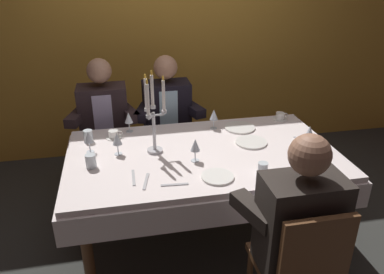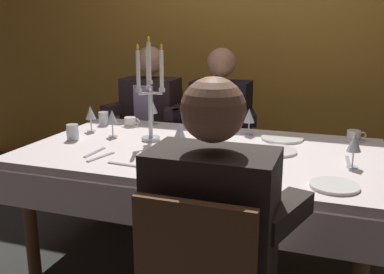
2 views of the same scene
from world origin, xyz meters
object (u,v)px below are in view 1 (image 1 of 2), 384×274
object	(u,v)px
wine_glass_3	(89,138)
seated_diner_0	(104,115)
dinner_plate_2	(251,142)
coffee_cup_1	(114,135)
wine_glass_2	(195,146)
dining_table	(203,166)
wine_glass_5	(214,115)
seated_diner_2	(300,223)
candelabra	(153,117)
dinner_plate_3	(218,177)
water_tumbler_2	(88,136)
dinner_plate_1	(319,167)
coffee_cup_0	(280,117)
water_tumbler_0	(263,169)
wine_glass_0	(309,132)
water_tumbler_1	(91,161)
wine_glass_4	(129,118)
seated_diner_1	(167,110)
wine_glass_1	(117,140)
dinner_plate_0	(240,128)

from	to	relation	value
wine_glass_3	seated_diner_0	distance (m)	0.75
dinner_plate_2	coffee_cup_1	xyz separation A→B (m)	(-1.00, 0.30, 0.02)
dinner_plate_2	wine_glass_2	world-z (taller)	wine_glass_2
seated_diner_0	dining_table	bearing A→B (deg)	-51.59
wine_glass_2	wine_glass_5	world-z (taller)	same
dining_table	seated_diner_2	size ratio (longest dim) A/B	1.56
candelabra	dinner_plate_3	bearing A→B (deg)	-51.57
water_tumbler_2	wine_glass_3	bearing A→B (deg)	-84.28
dinner_plate_2	water_tumbler_2	distance (m)	1.22
coffee_cup_1	dinner_plate_1	bearing A→B (deg)	-29.26
coffee_cup_0	water_tumbler_2	bearing A→B (deg)	-175.74
dinner_plate_1	dinner_plate_3	size ratio (longest dim) A/B	0.99
water_tumbler_0	dinner_plate_2	bearing A→B (deg)	79.49
candelabra	wine_glass_3	world-z (taller)	candelabra
wine_glass_2	water_tumbler_0	world-z (taller)	wine_glass_2
wine_glass_0	coffee_cup_0	distance (m)	0.54
dinner_plate_1	water_tumbler_1	world-z (taller)	water_tumbler_1
dinner_plate_3	water_tumbler_2	xyz separation A→B (m)	(-0.82, 0.70, 0.04)
dinner_plate_3	coffee_cup_1	world-z (taller)	coffee_cup_1
dinner_plate_2	wine_glass_4	xyz separation A→B (m)	(-0.88, 0.39, 0.11)
wine_glass_3	water_tumbler_1	world-z (taller)	wine_glass_3
dinner_plate_3	seated_diner_1	world-z (taller)	seated_diner_1
wine_glass_2	coffee_cup_0	bearing A→B (deg)	33.73
water_tumbler_0	coffee_cup_1	distance (m)	1.18
dining_table	water_tumbler_2	xyz separation A→B (m)	(-0.81, 0.34, 0.16)
candelabra	dinner_plate_3	world-z (taller)	candelabra
candelabra	water_tumbler_0	world-z (taller)	candelabra
dining_table	water_tumbler_0	size ratio (longest dim) A/B	24.09
water_tumbler_1	wine_glass_1	bearing A→B (deg)	40.58
dinner_plate_3	wine_glass_1	world-z (taller)	wine_glass_1
water_tumbler_2	coffee_cup_0	xyz separation A→B (m)	(1.59, 0.12, -0.02)
water_tumbler_1	wine_glass_5	bearing A→B (deg)	25.72
seated_diner_2	candelabra	bearing A→B (deg)	124.41
wine_glass_3	coffee_cup_1	bearing A→B (deg)	51.10
wine_glass_3	water_tumbler_0	xyz separation A→B (m)	(1.09, -0.53, -0.07)
wine_glass_5	water_tumbler_1	xyz separation A→B (m)	(-0.95, -0.46, -0.07)
wine_glass_4	wine_glass_5	size ratio (longest dim) A/B	1.00
wine_glass_3	water_tumbler_1	xyz separation A→B (m)	(0.02, -0.23, -0.07)
dinner_plate_0	dinner_plate_1	xyz separation A→B (m)	(0.31, -0.72, 0.00)
wine_glass_3	seated_diner_2	distance (m)	1.52
wine_glass_5	water_tumbler_2	distance (m)	0.99
dinner_plate_3	seated_diner_0	bearing A→B (deg)	119.63
wine_glass_3	seated_diner_1	world-z (taller)	seated_diner_1
dinner_plate_2	water_tumbler_1	xyz separation A→B (m)	(-1.16, -0.14, 0.04)
wine_glass_0	dinner_plate_1	bearing A→B (deg)	-103.34
dinner_plate_3	wine_glass_5	distance (m)	0.78
dinner_plate_2	seated_diner_0	distance (m)	1.36
coffee_cup_1	seated_diner_2	world-z (taller)	seated_diner_2
water_tumbler_0	seated_diner_1	bearing A→B (deg)	109.18
dinner_plate_2	dinner_plate_3	bearing A→B (deg)	-131.02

